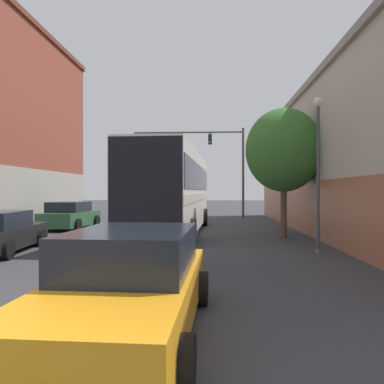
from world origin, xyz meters
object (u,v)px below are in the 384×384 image
(hatchback_foreground, at_px, (130,285))
(parked_car_left_far, at_px, (70,216))
(bus, at_px, (174,189))
(street_lamp, at_px, (318,161))
(parked_car_left_near, at_px, (131,207))
(traffic_signal_gantry, at_px, (211,153))
(street_tree_near, at_px, (284,150))

(hatchback_foreground, height_order, parked_car_left_far, hatchback_foreground)
(bus, relative_size, street_lamp, 2.46)
(bus, xyz_separation_m, hatchback_foreground, (0.69, -12.56, -1.45))
(bus, distance_m, parked_car_left_near, 14.61)
(bus, distance_m, parked_car_left_far, 6.19)
(bus, xyz_separation_m, street_lamp, (5.30, -5.38, 0.86))
(parked_car_left_near, height_order, traffic_signal_gantry, traffic_signal_gantry)
(traffic_signal_gantry, distance_m, street_lamp, 16.42)
(street_lamp, distance_m, street_tree_near, 4.20)
(bus, relative_size, hatchback_foreground, 2.66)
(parked_car_left_far, bearing_deg, parked_car_left_near, -0.03)
(parked_car_left_near, bearing_deg, street_lamp, -157.44)
(street_lamp, bearing_deg, hatchback_foreground, -122.68)
(parked_car_left_near, relative_size, traffic_signal_gantry, 0.50)
(traffic_signal_gantry, height_order, street_lamp, traffic_signal_gantry)
(bus, height_order, traffic_signal_gantry, traffic_signal_gantry)
(hatchback_foreground, height_order, parked_car_left_near, hatchback_foreground)
(parked_car_left_near, bearing_deg, street_tree_near, -152.10)
(street_lamp, bearing_deg, parked_car_left_far, 146.95)
(parked_car_left_far, xyz_separation_m, street_tree_near, (10.71, -3.08, 3.11))
(hatchback_foreground, relative_size, parked_car_left_far, 1.11)
(traffic_signal_gantry, distance_m, street_tree_near, 12.29)
(hatchback_foreground, xyz_separation_m, street_tree_near, (4.27, 11.29, 3.11))
(bus, height_order, hatchback_foreground, bus)
(bus, xyz_separation_m, parked_car_left_far, (-5.75, 1.81, -1.44))
(bus, bearing_deg, parked_car_left_far, 74.92)
(parked_car_left_near, height_order, street_lamp, street_lamp)
(parked_car_left_near, xyz_separation_m, street_tree_near, (10.03, -14.89, 3.17))
(traffic_signal_gantry, height_order, street_tree_near, traffic_signal_gantry)
(street_lamp, relative_size, street_tree_near, 0.90)
(street_lamp, height_order, street_tree_near, street_tree_near)
(parked_car_left_near, xyz_separation_m, traffic_signal_gantry, (6.78, -3.08, 4.29))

